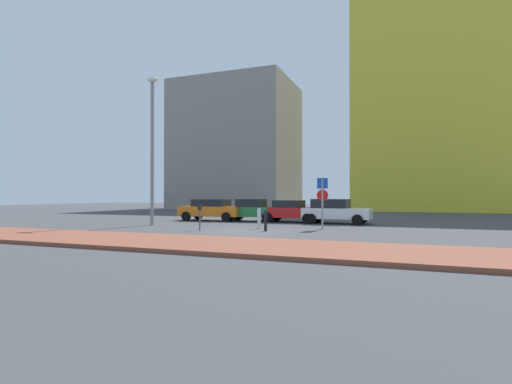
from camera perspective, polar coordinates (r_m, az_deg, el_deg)
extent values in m
plane|color=#424244|center=(19.01, -1.63, -5.81)|extent=(120.00, 120.00, 0.00)
cube|color=brown|center=(14.04, -10.51, -7.40)|extent=(40.00, 3.96, 0.14)
cube|color=orange|center=(27.29, -6.55, -2.81)|extent=(4.50, 1.78, 0.68)
cube|color=black|center=(27.28, -6.59, -1.58)|extent=(2.39, 1.62, 0.49)
cylinder|color=black|center=(27.44, -2.89, -3.50)|extent=(0.64, 0.23, 0.64)
cylinder|color=black|center=(25.86, -4.41, -3.69)|extent=(0.64, 0.23, 0.64)
cylinder|color=black|center=(28.78, -8.48, -3.36)|extent=(0.64, 0.23, 0.64)
cylinder|color=black|center=(27.28, -10.24, -3.52)|extent=(0.64, 0.23, 0.64)
cube|color=#237238|center=(26.42, -0.47, -2.90)|extent=(4.03, 1.74, 0.66)
cube|color=black|center=(26.45, -0.71, -1.61)|extent=(1.80, 1.56, 0.53)
cylinder|color=black|center=(26.79, 2.88, -3.58)|extent=(0.64, 0.23, 0.64)
cylinder|color=black|center=(25.21, 1.77, -3.77)|extent=(0.64, 0.23, 0.64)
cylinder|color=black|center=(27.71, -2.51, -3.48)|extent=(0.64, 0.23, 0.64)
cylinder|color=black|center=(26.18, -3.90, -3.65)|extent=(0.64, 0.23, 0.64)
cube|color=red|center=(25.56, 5.23, -2.99)|extent=(4.16, 2.12, 0.66)
cube|color=black|center=(25.61, 4.86, -1.74)|extent=(1.85, 1.80, 0.45)
cylinder|color=black|center=(26.02, 8.77, -3.66)|extent=(0.65, 0.27, 0.64)
cylinder|color=black|center=(24.28, 7.54, -3.89)|extent=(0.65, 0.27, 0.64)
cylinder|color=black|center=(26.92, 3.15, -3.56)|extent=(0.65, 0.27, 0.64)
cylinder|color=black|center=(25.24, 1.59, -3.77)|extent=(0.65, 0.27, 0.64)
cube|color=white|center=(24.62, 11.82, -3.08)|extent=(4.21, 2.05, 0.65)
cube|color=black|center=(24.68, 10.95, -1.67)|extent=(2.26, 1.80, 0.56)
cylinder|color=black|center=(25.27, 15.37, -3.75)|extent=(0.65, 0.26, 0.64)
cylinder|color=black|center=(23.48, 14.68, -4.00)|extent=(0.65, 0.26, 0.64)
cylinder|color=black|center=(25.85, 9.23, -3.68)|extent=(0.65, 0.26, 0.64)
cylinder|color=black|center=(24.10, 8.10, -3.92)|extent=(0.65, 0.26, 0.64)
cylinder|color=gray|center=(20.46, 9.74, -1.65)|extent=(0.10, 0.10, 2.69)
cube|color=#1447B7|center=(20.47, 9.74, 1.27)|extent=(0.55, 0.05, 0.55)
cylinder|color=red|center=(20.46, 9.74, -0.49)|extent=(0.60, 0.04, 0.60)
cylinder|color=#4C4C51|center=(19.75, -8.27, -4.12)|extent=(0.08, 0.08, 1.02)
cube|color=black|center=(19.72, -8.27, -2.23)|extent=(0.18, 0.14, 0.28)
cylinder|color=gray|center=(23.81, -15.01, 5.49)|extent=(0.20, 0.20, 8.47)
ellipsoid|color=silver|center=(24.66, -14.99, 15.68)|extent=(0.70, 0.36, 0.30)
cylinder|color=#B7B7BC|center=(20.34, 0.45, -3.95)|extent=(0.18, 0.18, 1.07)
cylinder|color=black|center=(19.07, 1.42, -4.26)|extent=(0.15, 0.15, 1.02)
cube|color=gold|center=(50.85, 25.43, 11.67)|extent=(19.04, 12.14, 24.87)
cube|color=gray|center=(53.10, -2.80, 6.67)|extent=(15.12, 12.21, 16.77)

